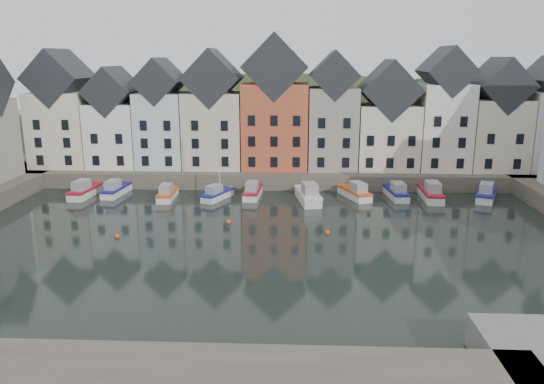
{
  "coord_description": "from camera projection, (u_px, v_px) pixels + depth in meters",
  "views": [
    {
      "loc": [
        2.74,
        -43.93,
        16.56
      ],
      "look_at": [
        0.58,
        6.0,
        3.9
      ],
      "focal_mm": 35.0,
      "sensor_mm": 36.0,
      "label": 1
    }
  ],
  "objects": [
    {
      "name": "ground",
      "position": [
        263.0,
        251.0,
        46.72
      ],
      "size": [
        260.0,
        260.0,
        0.0
      ],
      "primitive_type": "plane",
      "color": "black",
      "rests_on": "ground"
    },
    {
      "name": "far_quay",
      "position": [
        275.0,
        170.0,
        75.53
      ],
      "size": [
        90.0,
        16.0,
        2.0
      ],
      "primitive_type": "cube",
      "color": "#51473E",
      "rests_on": "ground"
    },
    {
      "name": "hillside",
      "position": [
        280.0,
        237.0,
        105.37
      ],
      "size": [
        153.6,
        70.4,
        64.0
      ],
      "color": "#222E17",
      "rests_on": "ground"
    },
    {
      "name": "far_terrace",
      "position": [
        299.0,
        117.0,
        71.52
      ],
      "size": [
        72.37,
        8.16,
        17.78
      ],
      "color": "#EEE1C7",
      "rests_on": "far_quay"
    },
    {
      "name": "mooring_buoys",
      "position": [
        225.0,
        230.0,
        52.02
      ],
      "size": [
        20.5,
        5.5,
        0.5
      ],
      "color": "#DB4E19",
      "rests_on": "ground"
    },
    {
      "name": "boat_a",
      "position": [
        85.0,
        191.0,
        65.11
      ],
      "size": [
        2.56,
        6.44,
        2.41
      ],
      "rotation": [
        0.0,
        0.0,
        -0.1
      ],
      "color": "silver",
      "rests_on": "ground"
    },
    {
      "name": "boat_b",
      "position": [
        116.0,
        190.0,
        65.77
      ],
      "size": [
        2.37,
        5.95,
        2.23
      ],
      "rotation": [
        0.0,
        0.0,
        -0.1
      ],
      "color": "silver",
      "rests_on": "ground"
    },
    {
      "name": "boat_c",
      "position": [
        167.0,
        194.0,
        63.93
      ],
      "size": [
        1.89,
        5.65,
        2.15
      ],
      "rotation": [
        0.0,
        0.0,
        0.03
      ],
      "color": "silver",
      "rests_on": "ground"
    },
    {
      "name": "boat_d",
      "position": [
        217.0,
        194.0,
        63.87
      ],
      "size": [
        3.66,
        5.58,
        10.25
      ],
      "rotation": [
        0.0,
        0.0,
        -0.41
      ],
      "color": "silver",
      "rests_on": "ground"
    },
    {
      "name": "boat_e",
      "position": [
        253.0,
        192.0,
        64.87
      ],
      "size": [
        2.17,
        6.02,
        2.27
      ],
      "rotation": [
        0.0,
        0.0,
        -0.06
      ],
      "color": "silver",
      "rests_on": "ground"
    },
    {
      "name": "boat_f",
      "position": [
        308.0,
        195.0,
        62.62
      ],
      "size": [
        3.26,
        7.22,
        2.67
      ],
      "rotation": [
        0.0,
        0.0,
        0.16
      ],
      "color": "silver",
      "rests_on": "ground"
    },
    {
      "name": "boat_g",
      "position": [
        355.0,
        193.0,
        64.37
      ],
      "size": [
        3.9,
        6.31,
        2.32
      ],
      "rotation": [
        0.0,
        0.0,
        0.36
      ],
      "color": "silver",
      "rests_on": "ground"
    },
    {
      "name": "boat_h",
      "position": [
        396.0,
        193.0,
        64.41
      ],
      "size": [
        2.41,
        6.06,
        2.27
      ],
      "rotation": [
        0.0,
        0.0,
        0.1
      ],
      "color": "silver",
      "rests_on": "ground"
    },
    {
      "name": "boat_i",
      "position": [
        431.0,
        193.0,
        63.74
      ],
      "size": [
        2.26,
        6.72,
        2.56
      ],
      "rotation": [
        0.0,
        0.0,
        -0.03
      ],
      "color": "silver",
      "rests_on": "ground"
    },
    {
      "name": "boat_j",
      "position": [
        486.0,
        194.0,
        63.64
      ],
      "size": [
        4.24,
        6.5,
        2.4
      ],
      "rotation": [
        0.0,
        0.0,
        -0.41
      ],
      "color": "silver",
      "rests_on": "ground"
    }
  ]
}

